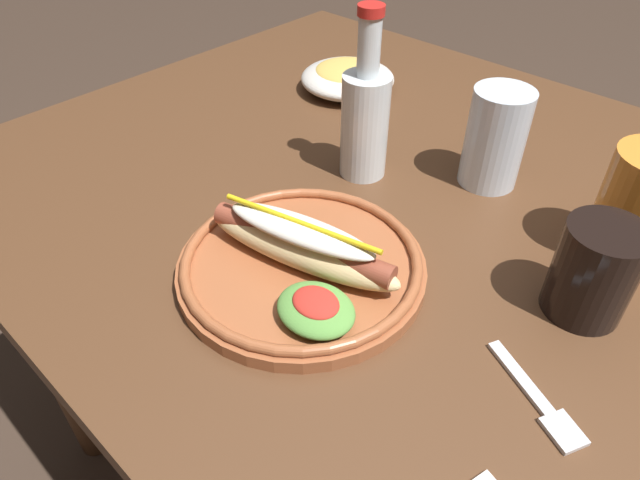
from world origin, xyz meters
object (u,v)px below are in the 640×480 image
soda_cup (594,271)px  water_cup (495,138)px  glass_bottle (365,118)px  extra_cup (640,208)px  fork (540,402)px  side_bowl (348,77)px  hot_dog_plate (302,262)px

soda_cup → water_cup: size_ratio=0.79×
water_cup → glass_bottle: glass_bottle is taller
water_cup → soda_cup: bearing=-36.6°
glass_bottle → extra_cup: bearing=12.0°
glass_bottle → fork: bearing=-27.1°
soda_cup → side_bowl: size_ratio=0.65×
hot_dog_plate → fork: bearing=5.6°
hot_dog_plate → glass_bottle: 0.23m
fork → soda_cup: 0.15m
hot_dog_plate → extra_cup: (0.24, 0.28, 0.05)m
hot_dog_plate → water_cup: water_cup is taller
extra_cup → glass_bottle: size_ratio=0.59×
water_cup → side_bowl: water_cup is taller
soda_cup → glass_bottle: 0.34m
fork → glass_bottle: glass_bottle is taller
glass_bottle → side_bowl: 0.27m
hot_dog_plate → soda_cup: soda_cup is taller
hot_dog_plate → extra_cup: extra_cup is taller
water_cup → side_bowl: 0.34m
side_bowl → soda_cup: bearing=-23.8°
side_bowl → hot_dog_plate: bearing=-55.1°
soda_cup → extra_cup: (-0.00, 0.12, 0.01)m
soda_cup → fork: bearing=-80.3°
fork → extra_cup: extra_cup is taller
glass_bottle → side_bowl: glass_bottle is taller
soda_cup → side_bowl: (-0.52, 0.23, -0.03)m
extra_cup → side_bowl: 0.53m
water_cup → extra_cup: same height
soda_cup → glass_bottle: (-0.33, 0.05, 0.03)m
water_cup → side_bowl: size_ratio=0.81×
hot_dog_plate → fork: size_ratio=2.37×
hot_dog_plate → extra_cup: 0.37m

